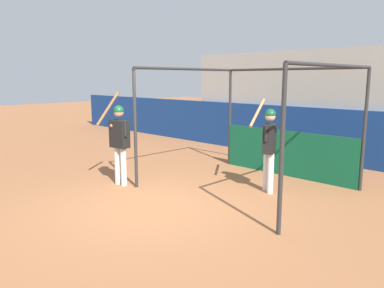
# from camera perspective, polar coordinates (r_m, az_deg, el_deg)

# --- Properties ---
(ground_plane) EXTENTS (60.00, 60.00, 0.00)m
(ground_plane) POSITION_cam_1_polar(r_m,az_deg,el_deg) (7.07, -6.44, -9.52)
(ground_plane) COLOR #935B38
(outfield_wall) EXTENTS (24.00, 0.12, 1.53)m
(outfield_wall) POSITION_cam_1_polar(r_m,az_deg,el_deg) (11.43, 17.19, 1.54)
(outfield_wall) COLOR navy
(outfield_wall) RESTS_ON ground
(bleacher_section) EXTENTS (8.70, 3.20, 3.21)m
(bleacher_section) POSITION_cam_1_polar(r_m,az_deg,el_deg) (12.84, 20.87, 5.97)
(bleacher_section) COLOR #9E9E99
(bleacher_section) RESTS_ON ground
(batting_cage) EXTENTS (3.65, 3.26, 2.60)m
(batting_cage) POSITION_cam_1_polar(r_m,az_deg,el_deg) (8.79, 12.37, 1.67)
(batting_cage) COLOR #282828
(batting_cage) RESTS_ON ground
(player_batter) EXTENTS (0.70, 0.77, 1.92)m
(player_batter) POSITION_cam_1_polar(r_m,az_deg,el_deg) (7.86, 11.64, 0.25)
(player_batter) COLOR silver
(player_batter) RESTS_ON ground
(player_waiting) EXTENTS (0.75, 0.54, 2.06)m
(player_waiting) POSITION_cam_1_polar(r_m,az_deg,el_deg) (8.37, -11.04, 1.02)
(player_waiting) COLOR silver
(player_waiting) RESTS_ON ground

